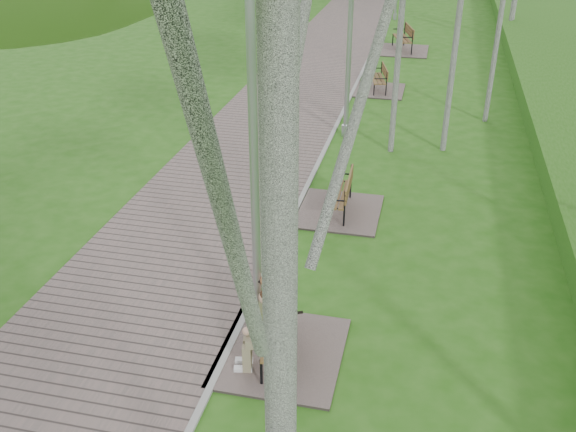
# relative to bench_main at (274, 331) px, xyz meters

# --- Properties ---
(walkway) EXTENTS (3.50, 67.00, 0.04)m
(walkway) POSITION_rel_bench_main_xyz_m (-2.41, 15.25, -0.40)
(walkway) COLOR #695B55
(walkway) RESTS_ON ground
(kerb) EXTENTS (0.10, 67.00, 0.05)m
(kerb) POSITION_rel_bench_main_xyz_m (-0.66, 15.25, -0.40)
(kerb) COLOR #999993
(kerb) RESTS_ON ground
(bench_main) EXTENTS (1.74, 1.94, 1.52)m
(bench_main) POSITION_rel_bench_main_xyz_m (0.00, 0.00, 0.00)
(bench_main) COLOR #695B55
(bench_main) RESTS_ON ground
(bench_second) EXTENTS (1.63, 1.81, 1.00)m
(bench_second) POSITION_rel_bench_main_xyz_m (0.19, 4.58, -0.24)
(bench_second) COLOR #695B55
(bench_second) RESTS_ON ground
(bench_third) EXTENTS (1.60, 1.77, 0.98)m
(bench_third) POSITION_rel_bench_main_xyz_m (0.08, 13.17, -0.25)
(bench_third) COLOR #695B55
(bench_third) RESTS_ON ground
(bench_far) EXTENTS (1.95, 2.17, 1.20)m
(bench_far) POSITION_rel_bench_main_xyz_m (0.45, 18.70, -0.20)
(bench_far) COLOR #695B55
(bench_far) RESTS_ON ground
(lamp_post_near) EXTENTS (0.20, 0.20, 5.22)m
(lamp_post_near) POSITION_rel_bench_main_xyz_m (-0.34, 0.41, 2.02)
(lamp_post_near) COLOR #9D9FA5
(lamp_post_near) RESTS_ON ground
(lamp_post_second) EXTENTS (0.21, 0.21, 5.36)m
(lamp_post_second) POSITION_rel_bench_main_xyz_m (-0.31, 8.92, 2.08)
(lamp_post_second) COLOR #9D9FA5
(lamp_post_second) RESTS_ON ground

